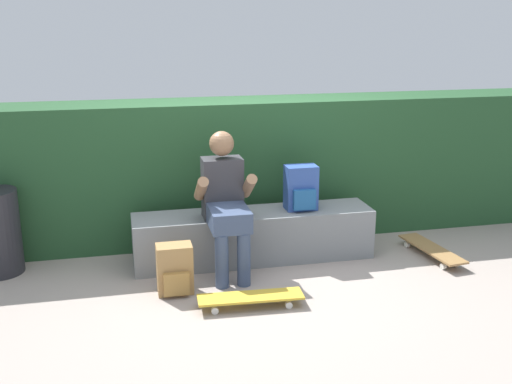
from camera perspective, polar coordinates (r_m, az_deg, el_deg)
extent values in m
plane|color=gray|center=(5.33, 0.68, -7.65)|extent=(24.00, 24.00, 0.00)
cube|color=slate|center=(5.58, -0.21, -4.04)|extent=(2.14, 0.45, 0.45)
cube|color=#333338|center=(5.32, -3.11, 0.39)|extent=(0.34, 0.22, 0.52)
sphere|color=#8C6647|center=(5.23, -3.18, 4.46)|extent=(0.21, 0.21, 0.21)
cube|color=#384766|center=(5.07, -2.49, -2.42)|extent=(0.32, 0.40, 0.17)
cylinder|color=#384766|center=(5.03, -3.15, -6.37)|extent=(0.11, 0.11, 0.45)
cylinder|color=#384766|center=(5.06, -1.13, -6.20)|extent=(0.11, 0.11, 0.45)
cylinder|color=#8C6647|center=(5.14, -5.05, 0.28)|extent=(0.09, 0.33, 0.27)
cylinder|color=#8C6647|center=(5.21, -0.69, 0.55)|extent=(0.09, 0.33, 0.27)
cube|color=gold|center=(4.76, -0.50, -9.59)|extent=(0.81, 0.24, 0.02)
cylinder|color=silver|center=(4.89, 2.64, -9.55)|extent=(0.06, 0.03, 0.05)
cylinder|color=silver|center=(4.76, 3.03, -10.31)|extent=(0.06, 0.03, 0.05)
cylinder|color=silver|center=(4.81, -3.99, -10.01)|extent=(0.06, 0.03, 0.05)
cylinder|color=silver|center=(4.68, -3.80, -10.81)|extent=(0.06, 0.03, 0.05)
cube|color=olive|center=(5.90, 15.84, -5.02)|extent=(0.30, 0.82, 0.02)
cylinder|color=silver|center=(6.09, 13.71, -4.74)|extent=(0.04, 0.06, 0.05)
cylinder|color=silver|center=(6.17, 14.88, -4.55)|extent=(0.04, 0.06, 0.05)
cylinder|color=silver|center=(5.67, 16.81, -6.56)|extent=(0.04, 0.06, 0.05)
cylinder|color=silver|center=(5.76, 18.02, -6.32)|extent=(0.04, 0.06, 0.05)
cube|color=#2D4C99|center=(5.56, 4.14, 0.42)|extent=(0.28, 0.18, 0.40)
cube|color=#1C538E|center=(5.47, 4.47, -0.70)|extent=(0.20, 0.05, 0.18)
cube|color=#A37A47|center=(4.98, -7.47, -7.00)|extent=(0.28, 0.18, 0.40)
cube|color=#A77A3B|center=(4.91, -7.31, -8.37)|extent=(0.20, 0.05, 0.18)
cube|color=#214827|center=(6.12, -0.82, 2.18)|extent=(6.23, 0.62, 1.35)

